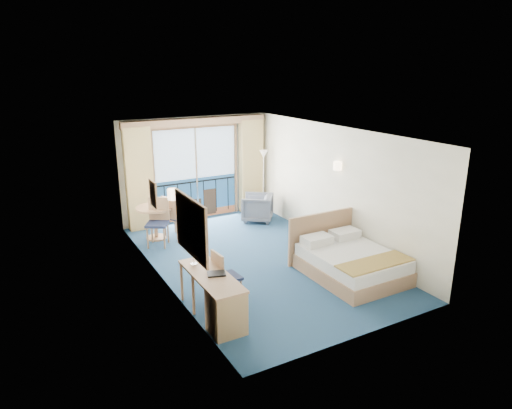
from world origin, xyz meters
name	(u,v)px	position (x,y,z in m)	size (l,w,h in m)	color
floor	(256,260)	(0.00, 0.00, 0.00)	(6.50, 6.50, 0.00)	navy
room_walls	(256,178)	(0.00, 0.00, 1.78)	(4.04, 6.54, 2.72)	beige
balcony_door	(196,176)	(-0.01, 3.22, 1.14)	(2.36, 0.03, 2.52)	navy
curtain_left	(139,179)	(-1.55, 3.07, 1.28)	(0.65, 0.22, 2.55)	tan
curtain_right	(251,166)	(1.55, 3.07, 1.28)	(0.65, 0.22, 2.55)	tan
pelmet	(196,122)	(0.00, 3.10, 2.58)	(3.80, 0.25, 0.18)	#A07857
mirror	(191,227)	(-1.97, -1.50, 1.55)	(0.05, 1.25, 0.95)	#A07857
wall_print	(153,194)	(-1.97, 0.45, 1.60)	(0.04, 0.42, 0.52)	#A07857
sconce_left	(173,194)	(-1.94, -0.60, 1.85)	(0.18, 0.18, 0.18)	beige
sconce_right	(338,166)	(1.94, -0.15, 1.85)	(0.18, 0.18, 0.18)	beige
bed	(349,261)	(1.23, -1.52, 0.29)	(1.64, 1.95, 1.03)	#A07857
nightstand	(331,237)	(1.78, -0.27, 0.26)	(0.40, 0.38, 0.52)	tan
phone	(333,225)	(1.79, -0.29, 0.56)	(0.17, 0.13, 0.07)	silver
armchair	(257,208)	(1.28, 2.23, 0.35)	(0.75, 0.77, 0.70)	#484D58
floor_lamp	(264,166)	(1.74, 2.70, 1.34)	(0.24, 0.24, 1.76)	silver
desk	(223,305)	(-1.72, -2.05, 0.41)	(0.54, 1.58, 0.74)	#A07857
desk_chair	(223,274)	(-1.36, -1.32, 0.53)	(0.44, 0.44, 0.95)	#1C2342
folder	(216,274)	(-1.64, -1.66, 0.75)	(0.29, 0.22, 0.03)	black
desk_lamp	(193,248)	(-1.83, -1.17, 1.06)	(0.12, 0.12, 0.43)	silver
round_table	(155,214)	(-1.45, 2.26, 0.59)	(0.87, 0.87, 0.78)	#A07857
table_chair_a	(173,214)	(-1.06, 2.13, 0.58)	(0.61, 0.61, 1.02)	#1C2342
table_chair_b	(158,219)	(-1.50, 1.86, 0.61)	(0.64, 0.65, 1.08)	#1C2342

